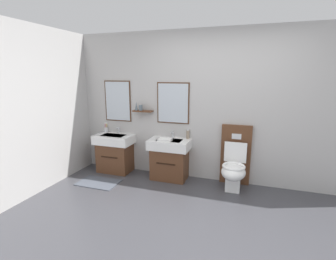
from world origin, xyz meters
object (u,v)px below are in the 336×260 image
at_px(vanity_sink_left, 115,152).
at_px(soap_dispenser, 188,134).
at_px(vanity_sink_right, 170,158).
at_px(folded_hand_towel, 165,140).
at_px(toothbrush_cup, 106,129).
at_px(toilet, 234,165).

height_order(vanity_sink_left, soap_dispenser, soap_dispenser).
bearing_deg(vanity_sink_right, folded_hand_towel, -107.23).
bearing_deg(folded_hand_towel, soap_dispenser, 42.16).
bearing_deg(vanity_sink_right, vanity_sink_left, 180.00).
distance_m(vanity_sink_left, vanity_sink_right, 1.08).
bearing_deg(soap_dispenser, toothbrush_cup, -179.66).
xyz_separation_m(vanity_sink_left, soap_dispenser, (1.36, 0.16, 0.40)).
bearing_deg(toilet, folded_hand_towel, -174.07).
height_order(toilet, folded_hand_towel, toilet).
distance_m(soap_dispenser, folded_hand_towel, 0.43).
height_order(vanity_sink_left, folded_hand_towel, folded_hand_towel).
xyz_separation_m(vanity_sink_left, toothbrush_cup, (-0.27, 0.15, 0.38)).
relative_size(vanity_sink_right, toilet, 0.71).
distance_m(vanity_sink_right, soap_dispenser, 0.52).
distance_m(toilet, soap_dispenser, 0.93).
height_order(toilet, toothbrush_cup, toilet).
xyz_separation_m(vanity_sink_right, toilet, (1.10, -0.01, -0.00)).
relative_size(vanity_sink_right, soap_dispenser, 3.98).
distance_m(toothbrush_cup, soap_dispenser, 1.63).
relative_size(vanity_sink_left, folded_hand_towel, 3.21).
xyz_separation_m(soap_dispenser, folded_hand_towel, (-0.32, -0.29, -0.05)).
xyz_separation_m(vanity_sink_right, soap_dispenser, (0.28, 0.16, 0.40)).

